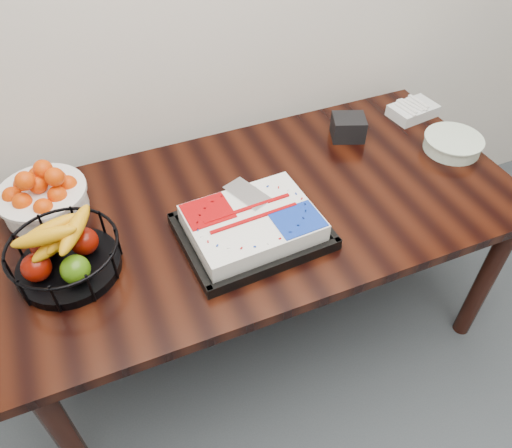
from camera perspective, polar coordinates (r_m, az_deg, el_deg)
name	(u,v)px	position (r m, az deg, el deg)	size (l,w,h in m)	color
table	(263,219)	(1.80, 0.79, 0.55)	(1.80, 0.90, 0.75)	black
cake_tray	(252,226)	(1.59, -0.42, -0.23)	(0.47, 0.38, 0.09)	black
tangerine_bowl	(41,193)	(1.80, -23.33, 3.29)	(0.29, 0.29, 0.19)	white
fruit_basket	(65,254)	(1.58, -21.03, -3.23)	(0.33, 0.33, 0.17)	black
plate_stack	(453,144)	(2.10, 21.56, 8.53)	(0.23, 0.23, 0.05)	white
fork_bag	(413,110)	(2.26, 17.50, 12.32)	(0.21, 0.15, 0.06)	silver
napkin_box	(348,127)	(2.05, 10.49, 10.81)	(0.13, 0.11, 0.09)	black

